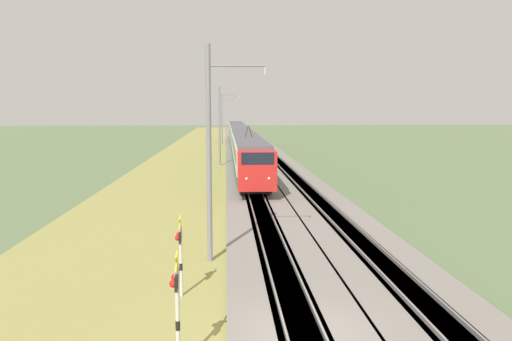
{
  "coord_description": "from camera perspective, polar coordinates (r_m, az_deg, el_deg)",
  "views": [
    {
      "loc": [
        -13.67,
        2.19,
        6.66
      ],
      "look_at": [
        22.33,
        0.0,
        2.25
      ],
      "focal_mm": 35.0,
      "sensor_mm": 36.0,
      "label": 1
    }
  ],
  "objects": [
    {
      "name": "crossing_signal_near",
      "position": [
        13.08,
        -9.05,
        -14.45
      ],
      "size": [
        0.7,
        0.23,
        3.14
      ],
      "rotation": [
        0.0,
        0.0,
        1.57
      ],
      "color": "beige",
      "rests_on": "ground"
    },
    {
      "name": "catenary_mast_mid",
      "position": [
        58.91,
        -4.14,
        5.14
      ],
      "size": [
        0.22,
        2.56,
        9.3
      ],
      "color": "slate",
      "rests_on": "ground"
    },
    {
      "name": "track_main",
      "position": [
        64.04,
        -1.51,
        1.15
      ],
      "size": [
        240.0,
        1.57,
        0.45
      ],
      "color": "#4C4238",
      "rests_on": "ground"
    },
    {
      "name": "track_adjacent",
      "position": [
        64.33,
        2.32,
        1.17
      ],
      "size": [
        240.0,
        1.57,
        0.45
      ],
      "color": "#4C4238",
      "rests_on": "ground"
    },
    {
      "name": "grass_verge",
      "position": [
        64.11,
        -6.7,
        1.02
      ],
      "size": [
        240.0,
        13.23,
        0.12
      ],
      "color": "#99934C",
      "rests_on": "ground"
    },
    {
      "name": "crossing_signal_aux",
      "position": [
        17.82,
        -8.67,
        -8.9
      ],
      "size": [
        0.7,
        0.23,
        3.0
      ],
      "rotation": [
        0.0,
        0.0,
        1.57
      ],
      "color": "beige",
      "rests_on": "ground"
    },
    {
      "name": "catenary_mast_near",
      "position": [
        21.24,
        -5.26,
        2.0
      ],
      "size": [
        0.22,
        2.56,
        9.37
      ],
      "color": "slate",
      "rests_on": "ground"
    },
    {
      "name": "ballast_main",
      "position": [
        64.04,
        -1.51,
        1.14
      ],
      "size": [
        240.0,
        4.4,
        0.3
      ],
      "color": "gray",
      "rests_on": "ground"
    },
    {
      "name": "catenary_mast_far",
      "position": [
        96.62,
        -3.9,
        5.93
      ],
      "size": [
        0.22,
        2.56,
        9.53
      ],
      "color": "slate",
      "rests_on": "ground"
    },
    {
      "name": "passenger_train",
      "position": [
        75.48,
        -1.82,
        3.74
      ],
      "size": [
        82.25,
        2.85,
        5.11
      ],
      "rotation": [
        0.0,
        0.0,
        3.14
      ],
      "color": "red",
      "rests_on": "ground"
    },
    {
      "name": "ballast_adjacent",
      "position": [
        64.33,
        2.32,
        1.16
      ],
      "size": [
        240.0,
        4.4,
        0.3
      ],
      "color": "gray",
      "rests_on": "ground"
    },
    {
      "name": "ground_plane",
      "position": [
        15.37,
        5.35,
        -18.75
      ],
      "size": [
        400.0,
        400.0,
        0.0
      ],
      "primitive_type": "plane",
      "color": "#60754C"
    }
  ]
}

